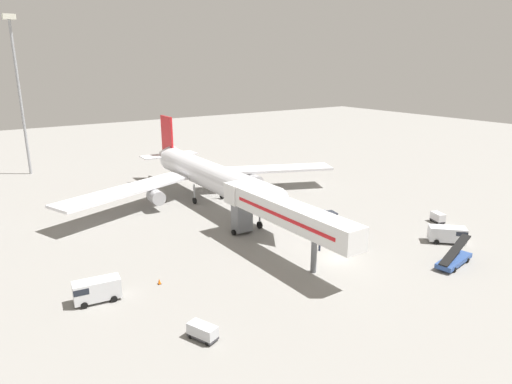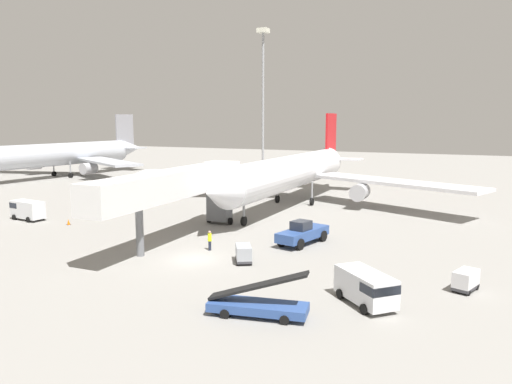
# 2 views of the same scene
# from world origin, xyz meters

# --- Properties ---
(ground_plane) EXTENTS (300.00, 300.00, 0.00)m
(ground_plane) POSITION_xyz_m (0.00, 0.00, 0.00)
(ground_plane) COLOR gray
(airplane_at_gate) EXTENTS (52.54, 47.33, 13.28)m
(airplane_at_gate) POSITION_xyz_m (-1.72, 30.00, 4.79)
(airplane_at_gate) COLOR silver
(airplane_at_gate) RESTS_ON ground
(jet_bridge) EXTENTS (3.47, 23.75, 7.33)m
(jet_bridge) POSITION_xyz_m (-5.12, 5.57, 5.58)
(jet_bridge) COLOR silver
(jet_bridge) RESTS_ON ground
(pushback_tug) EXTENTS (3.74, 6.90, 2.38)m
(pushback_tug) POSITION_xyz_m (6.89, 9.03, 1.09)
(pushback_tug) COLOR #2D4C8E
(pushback_tug) RESTS_ON ground
(belt_loader_truck) EXTENTS (6.51, 2.99, 3.06)m
(belt_loader_truck) POSITION_xyz_m (10.18, -9.19, 0.76)
(belt_loader_truck) COLOR #2D4C8E
(belt_loader_truck) RESTS_ON ground
(service_van_far_left) EXTENTS (4.80, 2.52, 2.35)m
(service_van_far_left) POSITION_xyz_m (-27.81, 6.32, 1.33)
(service_van_far_left) COLOR silver
(service_van_far_left) RESTS_ON ground
(service_van_near_left) EXTENTS (4.82, 4.80, 2.19)m
(service_van_near_left) POSITION_xyz_m (16.00, -4.55, 1.25)
(service_van_near_left) COLOR silver
(service_van_near_left) RESTS_ON ground
(baggage_cart_mid_center) EXTENTS (2.29, 2.69, 1.51)m
(baggage_cart_mid_center) POSITION_xyz_m (4.33, 0.90, 0.83)
(baggage_cart_mid_center) COLOR #38383D
(baggage_cart_mid_center) RESTS_ON ground
(baggage_cart_outer_right) EXTENTS (1.88, 2.51, 1.51)m
(baggage_cart_outer_right) POSITION_xyz_m (21.95, 1.06, 0.84)
(baggage_cart_outer_right) COLOR #38383D
(baggage_cart_outer_right) RESTS_ON ground
(ground_crew_worker_foreground) EXTENTS (0.50, 0.50, 1.88)m
(ground_crew_worker_foreground) POSITION_xyz_m (-0.29, 3.14, 0.99)
(ground_crew_worker_foreground) COLOR #1E2333
(ground_crew_worker_foreground) RESTS_ON ground
(safety_cone_alpha) EXTENTS (0.42, 0.42, 0.64)m
(safety_cone_alpha) POSITION_xyz_m (-21.04, 6.24, 0.32)
(safety_cone_alpha) COLOR black
(safety_cone_alpha) RESTS_ON ground
(airplane_background) EXTENTS (48.66, 49.62, 13.47)m
(airplane_background) POSITION_xyz_m (-58.72, 41.36, 4.84)
(airplane_background) COLOR #B7BCC6
(airplane_background) RESTS_ON ground
(apron_light_mast) EXTENTS (2.40, 2.40, 32.96)m
(apron_light_mast) POSITION_xyz_m (-24.21, 70.85, 22.00)
(apron_light_mast) COLOR #93969B
(apron_light_mast) RESTS_ON ground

